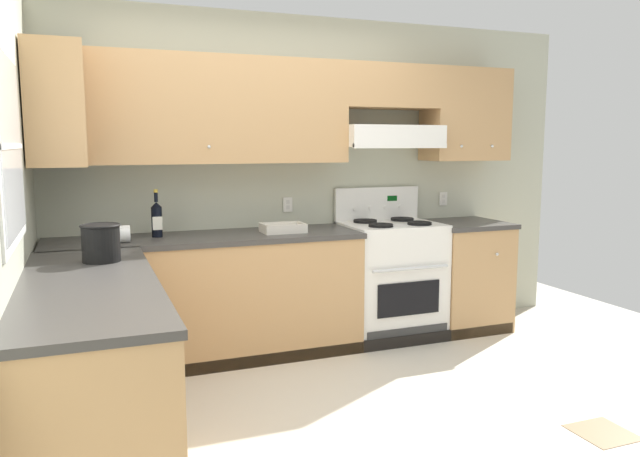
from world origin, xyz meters
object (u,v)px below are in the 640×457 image
Objects in this scene: bowl at (283,229)px; bucket at (101,242)px; paper_towel_roll at (121,234)px; stove at (391,278)px; wine_bottle at (157,218)px.

bucket reaches higher than bowl.
bowl is 2.74× the size of paper_towel_roll.
wine_bottle is (-1.82, 0.06, 0.56)m from stove.
stove reaches higher than paper_towel_roll.
wine_bottle is at bearing 33.53° from paper_towel_roll.
bucket is 0.67m from paper_towel_roll.
bowl is (-0.93, -0.04, 0.45)m from stove.
stove is 5.46× the size of bucket.
wine_bottle reaches higher than stove.
stove is at bearing 2.87° from paper_towel_roll.
bucket is at bearing -161.14° from stove.
bucket reaches higher than paper_towel_roll.
paper_towel_roll is (-2.07, -0.10, 0.49)m from stove.
stove is at bearing 18.86° from bucket.
paper_towel_roll is at bearing -146.47° from wine_bottle.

